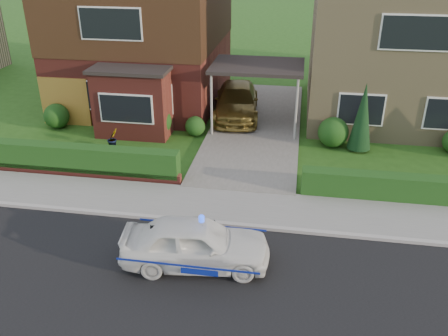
# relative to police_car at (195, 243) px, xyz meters

# --- Properties ---
(ground) EXTENTS (120.00, 120.00, 0.00)m
(ground) POSITION_rel_police_car_xyz_m (0.53, -1.20, -0.64)
(ground) COLOR #204A13
(ground) RESTS_ON ground
(road) EXTENTS (60.00, 6.00, 0.02)m
(road) POSITION_rel_police_car_xyz_m (0.53, -1.20, -0.64)
(road) COLOR black
(road) RESTS_ON ground
(kerb) EXTENTS (60.00, 0.16, 0.12)m
(kerb) POSITION_rel_police_car_xyz_m (0.53, 1.85, -0.58)
(kerb) COLOR #9E9993
(kerb) RESTS_ON ground
(sidewalk) EXTENTS (60.00, 2.00, 0.10)m
(sidewalk) POSITION_rel_police_car_xyz_m (0.53, 2.90, -0.59)
(sidewalk) COLOR slate
(sidewalk) RESTS_ON ground
(driveway) EXTENTS (3.80, 12.00, 0.12)m
(driveway) POSITION_rel_police_car_xyz_m (0.53, 9.80, -0.58)
(driveway) COLOR #666059
(driveway) RESTS_ON ground
(house_left) EXTENTS (7.50, 9.53, 7.25)m
(house_left) POSITION_rel_police_car_xyz_m (-5.25, 12.70, 3.17)
(house_left) COLOR maroon
(house_left) RESTS_ON ground
(house_right) EXTENTS (7.50, 8.06, 7.25)m
(house_right) POSITION_rel_police_car_xyz_m (6.33, 12.79, 3.02)
(house_right) COLOR tan
(house_right) RESTS_ON ground
(carport_link) EXTENTS (3.80, 3.00, 2.77)m
(carport_link) POSITION_rel_police_car_xyz_m (0.53, 9.75, 2.02)
(carport_link) COLOR black
(carport_link) RESTS_ON ground
(garage_door) EXTENTS (2.20, 0.10, 2.10)m
(garage_door) POSITION_rel_police_car_xyz_m (-7.72, 8.76, 0.41)
(garage_door) COLOR #956120
(garage_door) RESTS_ON ground
(dwarf_wall) EXTENTS (7.70, 0.25, 0.36)m
(dwarf_wall) POSITION_rel_police_car_xyz_m (-5.27, 4.10, -0.46)
(dwarf_wall) COLOR maroon
(dwarf_wall) RESTS_ON ground
(hedge_left) EXTENTS (7.50, 0.55, 0.90)m
(hedge_left) POSITION_rel_police_car_xyz_m (-5.27, 4.25, -0.64)
(hedge_left) COLOR #153E13
(hedge_left) RESTS_ON ground
(hedge_right) EXTENTS (7.50, 0.55, 0.80)m
(hedge_right) POSITION_rel_police_car_xyz_m (6.33, 4.15, -0.64)
(hedge_right) COLOR #153E13
(hedge_right) RESTS_ON ground
(shrub_left_far) EXTENTS (1.08, 1.08, 1.08)m
(shrub_left_far) POSITION_rel_police_car_xyz_m (-7.97, 8.30, -0.10)
(shrub_left_far) COLOR #153E13
(shrub_left_far) RESTS_ON ground
(shrub_left_mid) EXTENTS (1.32, 1.32, 1.32)m
(shrub_left_mid) POSITION_rel_police_car_xyz_m (-3.47, 8.10, 0.02)
(shrub_left_mid) COLOR #153E13
(shrub_left_mid) RESTS_ON ground
(shrub_left_near) EXTENTS (0.84, 0.84, 0.84)m
(shrub_left_near) POSITION_rel_police_car_xyz_m (-1.87, 8.40, -0.22)
(shrub_left_near) COLOR #153E13
(shrub_left_near) RESTS_ON ground
(shrub_right_near) EXTENTS (1.20, 1.20, 1.20)m
(shrub_right_near) POSITION_rel_police_car_xyz_m (3.73, 8.20, -0.04)
(shrub_right_near) COLOR #153E13
(shrub_right_near) RESTS_ON ground
(conifer_a) EXTENTS (0.90, 0.90, 2.60)m
(conifer_a) POSITION_rel_police_car_xyz_m (4.73, 8.00, 0.66)
(conifer_a) COLOR black
(conifer_a) RESTS_ON ground
(police_car) EXTENTS (3.44, 3.88, 1.44)m
(police_car) POSITION_rel_police_car_xyz_m (0.00, 0.00, 0.00)
(police_car) COLOR white
(police_car) RESTS_ON ground
(driveway_car) EXTENTS (2.41, 4.89, 1.37)m
(driveway_car) POSITION_rel_police_car_xyz_m (-0.47, 10.79, 0.17)
(driveway_car) COLOR brown
(driveway_car) RESTS_ON driveway
(potted_plant_a) EXTENTS (0.43, 0.35, 0.71)m
(potted_plant_a) POSITION_rel_police_car_xyz_m (-8.47, 4.80, -0.28)
(potted_plant_a) COLOR gray
(potted_plant_a) RESTS_ON ground
(potted_plant_b) EXTENTS (0.57, 0.54, 0.81)m
(potted_plant_b) POSITION_rel_police_car_xyz_m (-4.77, 6.60, -0.23)
(potted_plant_b) COLOR gray
(potted_plant_b) RESTS_ON ground
(potted_plant_c) EXTENTS (0.63, 0.63, 0.81)m
(potted_plant_c) POSITION_rel_police_car_xyz_m (-5.77, 7.80, -0.23)
(potted_plant_c) COLOR gray
(potted_plant_c) RESTS_ON ground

